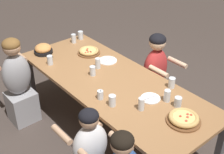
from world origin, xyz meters
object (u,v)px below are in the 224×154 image
at_px(drinking_glass_h, 178,102).
at_px(drinking_glass_j, 167,96).
at_px(pizza_board_main, 89,51).
at_px(diner_far_center, 155,78).
at_px(drinking_glass_d, 112,101).
at_px(drinking_glass_a, 141,105).
at_px(empty_plate_a, 108,61).
at_px(skillet_bowl, 43,49).
at_px(drinking_glass_f, 93,71).
at_px(drinking_glass_b, 74,39).
at_px(diner_near_left, 18,84).
at_px(drinking_glass_c, 81,36).
at_px(drinking_glass_e, 50,61).
at_px(drinking_glass_i, 98,64).
at_px(pizza_board_second, 184,119).
at_px(empty_plate_b, 150,98).
at_px(cocktail_glass_blue, 100,95).
at_px(drinking_glass_g, 172,83).

distance_m(drinking_glass_h, drinking_glass_j, 0.13).
bearing_deg(pizza_board_main, drinking_glass_j, -0.62).
relative_size(drinking_glass_h, diner_far_center, 0.09).
height_order(drinking_glass_d, drinking_glass_j, drinking_glass_j).
distance_m(drinking_glass_a, drinking_glass_d, 0.29).
bearing_deg(empty_plate_a, drinking_glass_j, -3.99).
height_order(skillet_bowl, drinking_glass_f, skillet_bowl).
xyz_separation_m(skillet_bowl, drinking_glass_a, (1.70, 0.14, 0.01)).
bearing_deg(pizza_board_main, drinking_glass_a, -13.74).
xyz_separation_m(skillet_bowl, drinking_glass_b, (-0.01, 0.49, 0.01)).
distance_m(drinking_glass_a, drinking_glass_f, 0.83).
bearing_deg(diner_near_left, drinking_glass_c, 9.10).
xyz_separation_m(drinking_glass_e, drinking_glass_i, (0.45, 0.40, 0.01)).
relative_size(pizza_board_second, empty_plate_b, 1.58).
bearing_deg(pizza_board_main, cocktail_glass_blue, -29.78).
bearing_deg(skillet_bowl, drinking_glass_h, 13.44).
bearing_deg(skillet_bowl, drinking_glass_e, -14.89).
bearing_deg(empty_plate_a, drinking_glass_g, 9.77).
bearing_deg(drinking_glass_e, drinking_glass_f, 24.35).
xyz_separation_m(skillet_bowl, drinking_glass_h, (1.90, 0.45, 0.00)).
distance_m(cocktail_glass_blue, drinking_glass_f, 0.48).
distance_m(skillet_bowl, drinking_glass_e, 0.33).
distance_m(drinking_glass_i, diner_far_center, 0.81).
bearing_deg(diner_near_left, skillet_bowl, 15.98).
bearing_deg(skillet_bowl, empty_plate_b, 11.73).
xyz_separation_m(pizza_board_second, drinking_glass_c, (-2.13, 0.32, 0.02)).
xyz_separation_m(drinking_glass_a, diner_near_left, (-1.57, -0.60, -0.30)).
distance_m(drinking_glass_d, drinking_glass_i, 0.77).
xyz_separation_m(empty_plate_a, drinking_glass_e, (-0.39, -0.60, 0.05)).
height_order(empty_plate_a, diner_near_left, diner_near_left).
bearing_deg(diner_far_center, drinking_glass_c, -73.30).
height_order(pizza_board_second, diner_near_left, diner_near_left).
xyz_separation_m(pizza_board_second, empty_plate_b, (-0.45, 0.03, -0.03)).
bearing_deg(drinking_glass_a, diner_near_left, -159.03).
xyz_separation_m(pizza_board_main, drinking_glass_a, (1.30, -0.32, 0.03)).
height_order(drinking_glass_c, drinking_glass_j, drinking_glass_j).
bearing_deg(diner_near_left, drinking_glass_e, -26.61).
bearing_deg(drinking_glass_i, drinking_glass_j, 7.30).
xyz_separation_m(skillet_bowl, diner_near_left, (0.13, -0.46, -0.29)).
xyz_separation_m(skillet_bowl, drinking_glass_c, (-0.04, 0.63, -0.00)).
bearing_deg(drinking_glass_e, pizza_board_second, 12.72).
distance_m(skillet_bowl, drinking_glass_f, 0.88).
relative_size(pizza_board_second, drinking_glass_h, 3.05).
relative_size(drinking_glass_b, drinking_glass_g, 1.06).
xyz_separation_m(empty_plate_a, diner_near_left, (-0.58, -0.98, -0.24)).
bearing_deg(skillet_bowl, drinking_glass_g, 22.36).
xyz_separation_m(cocktail_glass_blue, diner_near_left, (-1.16, -0.40, -0.28)).
bearing_deg(drinking_glass_b, pizza_board_main, -4.61).
height_order(drinking_glass_f, diner_far_center, diner_far_center).
bearing_deg(drinking_glass_g, empty_plate_a, -170.23).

